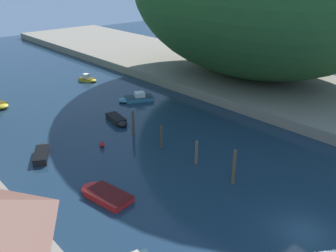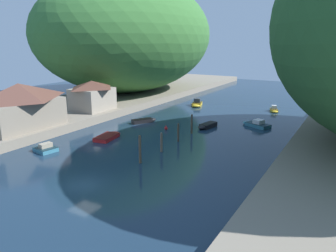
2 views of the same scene
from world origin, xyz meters
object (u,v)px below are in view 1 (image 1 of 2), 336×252
Objects in this scene: boat_cabin_cruiser at (88,79)px; boat_open_rowboat at (103,194)px; boat_moored_right at (42,153)px; channel_buoy_near at (102,144)px; boat_navy_launch at (118,120)px; boat_red_skiff at (135,98)px; person_on_quay at (1,218)px.

boat_open_rowboat is at bearing 40.66° from boat_cabin_cruiser.
boat_open_rowboat is at bearing -56.67° from boat_moored_right.
channel_buoy_near reaches higher than boat_open_rowboat.
channel_buoy_near reaches higher than boat_navy_launch.
boat_moored_right is at bearing 84.23° from boat_open_rowboat.
boat_red_skiff is 30.45m from person_on_quay.
person_on_quay is (-24.55, -17.91, 1.92)m from boat_red_skiff.
boat_open_rowboat is 8.47m from person_on_quay.
boat_navy_launch is 15.76m from boat_open_rowboat.
boat_navy_launch is at bearing 49.22° from boat_cabin_cruiser.
boat_cabin_cruiser is 4.21× the size of channel_buoy_near.
boat_red_skiff is 6.58× the size of channel_buoy_near.
boat_cabin_cruiser is at bearing -99.72° from boat_navy_launch.
boat_moored_right is 0.86× the size of boat_open_rowboat.
boat_cabin_cruiser is 26.33m from boat_moored_right.
boat_red_skiff is 23.82m from boat_open_rowboat.
person_on_quay reaches higher than boat_open_rowboat.
boat_cabin_cruiser is at bearing 51.96° from boat_open_rowboat.
boat_red_skiff is 8.21m from boat_navy_launch.
boat_moored_right is 5.59× the size of channel_buoy_near.
boat_moored_right is 6.06m from channel_buoy_near.
person_on_quay is at bearing -95.20° from boat_moored_right.
boat_navy_launch is (-6.48, -18.04, -0.01)m from boat_cabin_cruiser.
boat_cabin_cruiser is 39.53m from person_on_quay.
boat_cabin_cruiser reaches higher than channel_buoy_near.
channel_buoy_near is at bearing 51.17° from boat_navy_launch.
boat_open_rowboat is at bearing -121.56° from channel_buoy_near.
person_on_quay is (-24.55, -30.92, 1.94)m from boat_cabin_cruiser.
boat_cabin_cruiser is 0.78× the size of boat_navy_launch.
boat_navy_launch reaches higher than boat_moored_right.
person_on_quay is at bearing 174.36° from boat_open_rowboat.
boat_moored_right is at bearing 28.60° from boat_cabin_cruiser.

